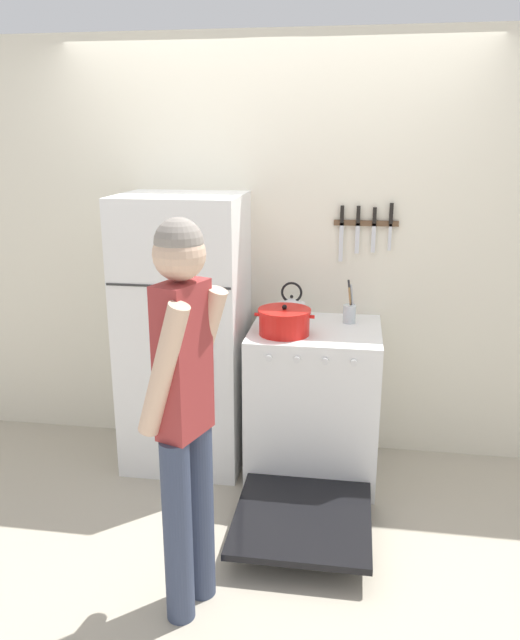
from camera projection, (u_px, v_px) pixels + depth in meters
ground_plane at (271, 440)px, 4.20m from camera, size 14.00×14.00×0.00m
wall_back at (273, 252)px, 3.87m from camera, size 10.00×0.06×2.55m
refrigerator at (185, 333)px, 3.75m from camera, size 0.71×0.63×1.65m
stove_range at (313, 404)px, 3.67m from camera, size 0.75×1.40×0.91m
dutch_oven_pot at (284, 321)px, 3.46m from camera, size 0.33×0.29×0.17m
tea_kettle at (292, 309)px, 3.71m from camera, size 0.20×0.16×0.24m
utensil_jar at (350, 312)px, 3.67m from camera, size 0.07×0.07×0.26m
person at (185, 402)px, 2.46m from camera, size 0.35×0.40×1.69m
wall_knife_strip at (366, 223)px, 3.68m from camera, size 0.38×0.03×0.35m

